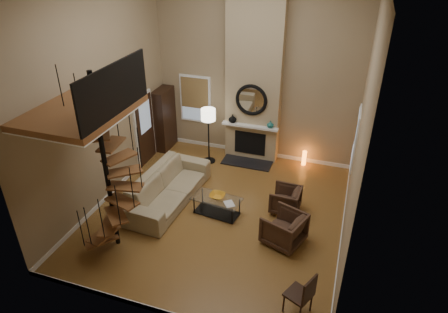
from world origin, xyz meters
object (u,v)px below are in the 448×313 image
(floor_lamp, at_px, (208,119))
(accent_lamp, at_px, (304,158))
(hutch, at_px, (164,120))
(sofa, at_px, (168,187))
(armchair_far, at_px, (287,230))
(side_chair, at_px, (303,294))
(coffee_table, at_px, (217,204))
(armchair_near, at_px, (288,200))

(floor_lamp, xyz_separation_m, accent_lamp, (2.79, 0.68, -1.16))
(hutch, xyz_separation_m, accent_lamp, (4.46, 0.24, -0.70))
(hutch, xyz_separation_m, floor_lamp, (1.68, -0.44, 0.46))
(hutch, distance_m, sofa, 3.06)
(armchair_far, bearing_deg, side_chair, 38.62)
(sofa, bearing_deg, coffee_table, -92.95)
(sofa, height_order, side_chair, side_chair)
(sofa, xyz_separation_m, floor_lamp, (0.31, 2.23, 1.02))
(sofa, height_order, accent_lamp, sofa)
(hutch, height_order, floor_lamp, hutch)
(armchair_near, relative_size, coffee_table, 0.57)
(coffee_table, bearing_deg, side_chair, -43.50)
(armchair_near, height_order, floor_lamp, floor_lamp)
(accent_lamp, bearing_deg, hutch, -176.97)
(coffee_table, bearing_deg, hutch, 134.44)
(coffee_table, bearing_deg, armchair_near, 20.75)
(armchair_near, xyz_separation_m, side_chair, (0.83, -2.99, 0.17))
(armchair_near, bearing_deg, hutch, -114.39)
(armchair_near, bearing_deg, accent_lamp, -178.67)
(sofa, xyz_separation_m, armchair_far, (3.25, -0.67, -0.04))
(side_chair, bearing_deg, hutch, 135.39)
(armchair_far, relative_size, coffee_table, 0.68)
(armchair_far, relative_size, floor_lamp, 0.49)
(armchair_near, distance_m, floor_lamp, 3.44)
(coffee_table, relative_size, accent_lamp, 2.79)
(armchair_near, height_order, armchair_far, armchair_far)
(armchair_far, distance_m, accent_lamp, 3.58)
(sofa, xyz_separation_m, armchair_near, (3.06, 0.47, -0.04))
(sofa, xyz_separation_m, accent_lamp, (3.09, 2.91, -0.15))
(sofa, relative_size, armchair_near, 4.08)
(sofa, height_order, coffee_table, sofa)
(armchair_far, bearing_deg, floor_lamp, -114.88)
(hutch, xyz_separation_m, side_chair, (5.26, -5.19, -0.42))
(hutch, height_order, coffee_table, hutch)
(armchair_near, bearing_deg, armchair_far, 11.61)
(hutch, distance_m, accent_lamp, 4.52)
(armchair_near, height_order, coffee_table, armchair_near)
(floor_lamp, height_order, side_chair, floor_lamp)
(side_chair, bearing_deg, armchair_near, 105.50)
(hutch, distance_m, armchair_far, 5.74)
(coffee_table, distance_m, side_chair, 3.43)
(hutch, height_order, armchair_near, hutch)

